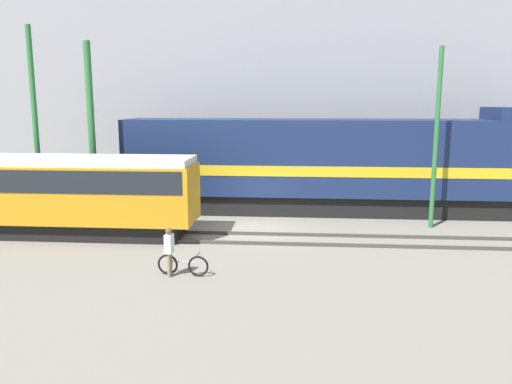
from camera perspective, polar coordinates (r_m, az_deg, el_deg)
The scene contains 11 objects.
ground_plane at distance 21.89m, azimuth -0.52°, elevation -4.37°, with size 120.00×120.00×0.00m, color gray.
track_near at distance 20.38m, azimuth -0.92°, elevation -5.28°, with size 60.00×1.50×0.14m.
track_far at distance 25.60m, azimuth 0.26°, elevation -2.05°, with size 60.00×1.50×0.14m.
building_backdrop at distance 31.71m, azimuth 1.22°, elevation 12.62°, with size 39.19×6.00×13.68m.
freight_locomotive at distance 25.20m, azimuth 9.13°, elevation 3.13°, with size 20.74×3.04×5.29m.
streetcar at distance 21.81m, azimuth -19.73°, elevation 0.09°, with size 9.76×2.54×3.33m.
bicycle at distance 16.40m, azimuth -8.35°, elevation -8.27°, with size 1.70×0.44×0.74m.
person at distance 16.21m, azimuth -9.89°, elevation -6.24°, with size 0.25×0.38×1.61m.
utility_pole_left at distance 25.31m, azimuth -23.90°, elevation 6.98°, with size 0.25×0.25×8.93m.
utility_pole_center at distance 24.18m, azimuth -18.26°, elevation 6.37°, with size 0.31×0.31×8.21m.
utility_pole_right at distance 23.09m, azimuth 19.89°, elevation 5.68°, with size 0.20×0.20×7.86m.
Camera 1 is at (1.93, -21.09, 5.53)m, focal length 35.00 mm.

